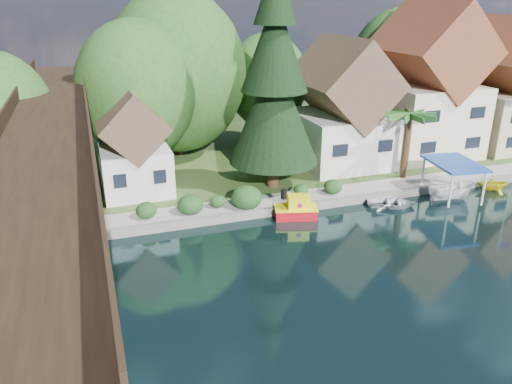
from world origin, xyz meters
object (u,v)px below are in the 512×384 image
at_px(house_right, 506,92).
at_px(palm_tree, 409,118).
at_px(conifer, 274,83).
at_px(trestle_bridge, 57,179).
at_px(boat_white_a, 392,202).
at_px(boat_canopy, 451,184).
at_px(tugboat, 296,209).
at_px(house_left, 341,112).
at_px(shed, 134,150).
at_px(boat_yellow, 494,182).
at_px(house_center, 426,90).

relative_size(house_right, palm_tree, 2.15).
relative_size(house_right, conifer, 0.74).
xyz_separation_m(trestle_bridge, conifer, (15.26, 7.10, 3.25)).
bearing_deg(boat_white_a, boat_canopy, -69.83).
xyz_separation_m(trestle_bridge, house_right, (41.00, 10.83, 0.43)).
bearing_deg(palm_tree, conifer, 171.42).
relative_size(tugboat, boat_canopy, 0.65).
xyz_separation_m(house_left, shed, (-18.00, -1.50, -1.31)).
bearing_deg(boat_canopy, shed, 160.21).
xyz_separation_m(palm_tree, boat_yellow, (6.02, -3.68, -4.85)).
relative_size(house_center, boat_canopy, 2.72).
bearing_deg(boat_yellow, boat_canopy, 113.68).
height_order(house_right, tugboat, house_right).
relative_size(house_left, boat_canopy, 2.16).
relative_size(boat_canopy, boat_yellow, 1.92).
bearing_deg(boat_canopy, house_center, 66.06).
bearing_deg(house_right, shed, -177.61).
height_order(trestle_bridge, house_right, house_right).
distance_m(conifer, boat_canopy, 15.43).
bearing_deg(house_left, palm_tree, -59.55).
bearing_deg(shed, house_right, 2.39).
distance_m(shed, boat_white_a, 19.50).
bearing_deg(house_right, trestle_bridge, -165.21).
bearing_deg(boat_yellow, boat_white_a, 108.47).
relative_size(house_center, boat_yellow, 5.22).
height_order(palm_tree, boat_white_a, palm_tree).
relative_size(trestle_bridge, tugboat, 13.41).
bearing_deg(boat_yellow, conifer, 89.59).
bearing_deg(conifer, boat_white_a, -37.37).
bearing_deg(house_center, conifer, -165.82).
bearing_deg(shed, boat_canopy, -19.79).
height_order(house_right, palm_tree, house_right).
bearing_deg(trestle_bridge, palm_tree, 11.77).
relative_size(house_left, house_right, 0.88).
xyz_separation_m(trestle_bridge, palm_tree, (26.16, 5.45, 0.21)).
xyz_separation_m(house_left, house_right, (18.00, 0.00, 0.64)).
xyz_separation_m(house_center, boat_yellow, (0.18, -9.56, -5.72)).
bearing_deg(house_center, tugboat, -151.12).
xyz_separation_m(conifer, tugboat, (-0.19, -5.11, -7.96)).
relative_size(trestle_bridge, boat_canopy, 8.67).
xyz_separation_m(conifer, boat_yellow, (16.93, -5.33, -7.90)).
height_order(trestle_bridge, shed, trestle_bridge).
bearing_deg(house_right, conifer, -171.75).
height_order(house_center, boat_yellow, house_center).
height_order(conifer, boat_canopy, conifer).
xyz_separation_m(trestle_bridge, house_center, (32.00, 11.33, 1.07)).
bearing_deg(tugboat, house_center, 28.88).
distance_m(conifer, tugboat, 9.46).
bearing_deg(house_left, boat_yellow, -44.62).
bearing_deg(shed, trestle_bridge, -118.19).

